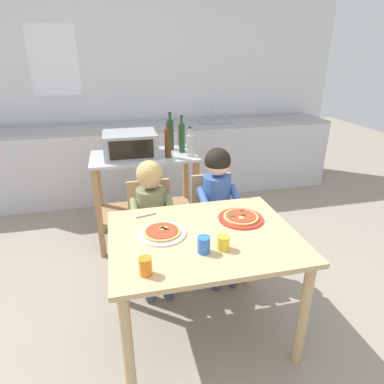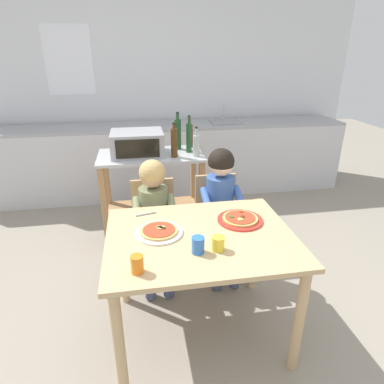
# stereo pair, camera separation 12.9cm
# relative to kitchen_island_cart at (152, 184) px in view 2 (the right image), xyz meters

# --- Properties ---
(ground_plane) EXTENTS (11.25, 11.25, 0.00)m
(ground_plane) POSITION_rel_kitchen_island_cart_xyz_m (0.22, -0.17, -0.58)
(ground_plane) COLOR gray
(back_wall_tiled) EXTENTS (5.17, 0.13, 2.70)m
(back_wall_tiled) POSITION_rel_kitchen_island_cart_xyz_m (0.22, 1.58, 0.77)
(back_wall_tiled) COLOR silver
(back_wall_tiled) RESTS_ON ground
(kitchen_counter) EXTENTS (4.65, 0.60, 1.11)m
(kitchen_counter) POSITION_rel_kitchen_island_cart_xyz_m (0.22, 1.17, -0.13)
(kitchen_counter) COLOR silver
(kitchen_counter) RESTS_ON ground
(kitchen_island_cart) EXTENTS (0.96, 0.53, 0.88)m
(kitchen_island_cart) POSITION_rel_kitchen_island_cart_xyz_m (0.00, 0.00, 0.00)
(kitchen_island_cart) COLOR #B7BABF
(kitchen_island_cart) RESTS_ON ground
(toaster_oven) EXTENTS (0.47, 0.39, 0.21)m
(toaster_oven) POSITION_rel_kitchen_island_cart_xyz_m (-0.11, 0.01, 0.41)
(toaster_oven) COLOR #999BA0
(toaster_oven) RESTS_ON kitchen_island_cart
(bottle_clear_vinegar) EXTENTS (0.06, 0.06, 0.31)m
(bottle_clear_vinegar) POSITION_rel_kitchen_island_cart_xyz_m (0.21, -0.12, 0.43)
(bottle_clear_vinegar) COLOR #4C2D14
(bottle_clear_vinegar) RESTS_ON kitchen_island_cart
(bottle_brown_beer) EXTENTS (0.05, 0.05, 0.34)m
(bottle_brown_beer) POSITION_rel_kitchen_island_cart_xyz_m (0.36, 0.01, 0.44)
(bottle_brown_beer) COLOR #1E4723
(bottle_brown_beer) RESTS_ON kitchen_island_cart
(bottle_dark_olive_oil) EXTENTS (0.06, 0.06, 0.27)m
(bottle_dark_olive_oil) POSITION_rel_kitchen_island_cart_xyz_m (0.41, -0.13, 0.40)
(bottle_dark_olive_oil) COLOR #ADB7B2
(bottle_dark_olive_oil) RESTS_ON kitchen_island_cart
(bottle_squat_spirits) EXTENTS (0.06, 0.06, 0.36)m
(bottle_squat_spirits) POSITION_rel_kitchen_island_cart_xyz_m (0.27, 0.14, 0.45)
(bottle_squat_spirits) COLOR #1E4723
(bottle_squat_spirits) RESTS_ON kitchen_island_cart
(bottle_slim_sauce) EXTENTS (0.07, 0.07, 0.30)m
(bottle_slim_sauce) POSITION_rel_kitchen_island_cart_xyz_m (0.40, 0.20, 0.42)
(bottle_slim_sauce) COLOR #4C2D14
(bottle_slim_sauce) RESTS_ON kitchen_island_cart
(dining_table) EXTENTS (1.11, 0.87, 0.75)m
(dining_table) POSITION_rel_kitchen_island_cart_xyz_m (0.22, -1.29, 0.06)
(dining_table) COLOR tan
(dining_table) RESTS_ON ground
(dining_chair_left) EXTENTS (0.36, 0.36, 0.81)m
(dining_chair_left) POSITION_rel_kitchen_island_cart_xyz_m (-0.02, -0.60, -0.10)
(dining_chair_left) COLOR tan
(dining_chair_left) RESTS_ON ground
(dining_chair_right) EXTENTS (0.36, 0.36, 0.81)m
(dining_chair_right) POSITION_rel_kitchen_island_cart_xyz_m (0.51, -0.58, -0.10)
(dining_chair_right) COLOR tan
(dining_chair_right) RESTS_ON ground
(child_in_olive_shirt) EXTENTS (0.32, 0.42, 1.01)m
(child_in_olive_shirt) POSITION_rel_kitchen_island_cart_xyz_m (-0.02, -0.72, 0.09)
(child_in_olive_shirt) COLOR #424C6B
(child_in_olive_shirt) RESTS_ON ground
(child_in_blue_striped_shirt) EXTENTS (0.32, 0.42, 1.07)m
(child_in_blue_striped_shirt) POSITION_rel_kitchen_island_cart_xyz_m (0.51, -0.69, 0.12)
(child_in_blue_striped_shirt) COLOR #424C6B
(child_in_blue_striped_shirt) RESTS_ON ground
(pizza_plate_white) EXTENTS (0.29, 0.29, 0.03)m
(pizza_plate_white) POSITION_rel_kitchen_island_cart_xyz_m (-0.02, -1.23, 0.18)
(pizza_plate_white) COLOR white
(pizza_plate_white) RESTS_ON dining_table
(pizza_plate_red_rimmed) EXTENTS (0.29, 0.29, 0.03)m
(pizza_plate_red_rimmed) POSITION_rel_kitchen_island_cart_xyz_m (0.51, -1.16, 0.18)
(pizza_plate_red_rimmed) COLOR red
(pizza_plate_red_rimmed) RESTS_ON dining_table
(drinking_cup_orange) EXTENTS (0.06, 0.06, 0.09)m
(drinking_cup_orange) POSITION_rel_kitchen_island_cart_xyz_m (-0.15, -1.59, 0.22)
(drinking_cup_orange) COLOR orange
(drinking_cup_orange) RESTS_ON dining_table
(drinking_cup_blue) EXTENTS (0.07, 0.07, 0.09)m
(drinking_cup_blue) POSITION_rel_kitchen_island_cart_xyz_m (0.17, -1.47, 0.22)
(drinking_cup_blue) COLOR blue
(drinking_cup_blue) RESTS_ON dining_table
(drinking_cup_yellow) EXTENTS (0.07, 0.07, 0.08)m
(drinking_cup_yellow) POSITION_rel_kitchen_island_cart_xyz_m (0.29, -1.47, 0.21)
(drinking_cup_yellow) COLOR yellow
(drinking_cup_yellow) RESTS_ON dining_table
(serving_spoon) EXTENTS (0.14, 0.04, 0.01)m
(serving_spoon) POSITION_rel_kitchen_island_cart_xyz_m (-0.09, -0.97, 0.18)
(serving_spoon) COLOR #B7BABF
(serving_spoon) RESTS_ON dining_table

